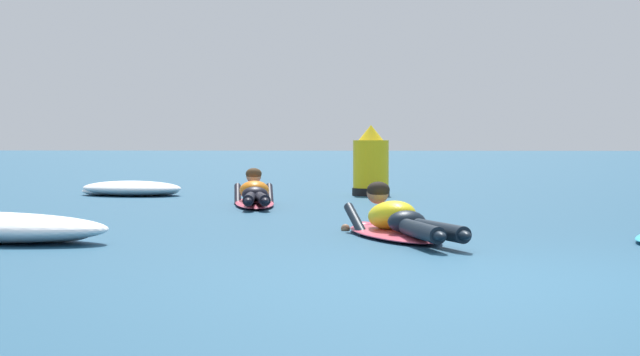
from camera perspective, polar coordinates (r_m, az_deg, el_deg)
The scene contains 5 objects.
ground_plane at distance 17.02m, azimuth 6.05°, elevation -0.98°, with size 120.00×120.00×0.00m, color navy.
surfer_near at distance 9.99m, azimuth 4.00°, elevation -2.33°, with size 1.20×2.53×0.53m.
surfer_far at distance 14.72m, azimuth -3.39°, elevation -0.92°, with size 0.83×2.65×0.53m.
whitewater_mid_right at distance 17.61m, azimuth -9.64°, elevation -0.54°, with size 1.98×1.69×0.23m.
channel_marker_buoy at distance 17.36m, azimuth 2.63°, elevation 0.57°, with size 0.59×0.59×1.11m.
Camera 1 is at (-0.83, -6.98, 0.91)m, focal length 62.23 mm.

